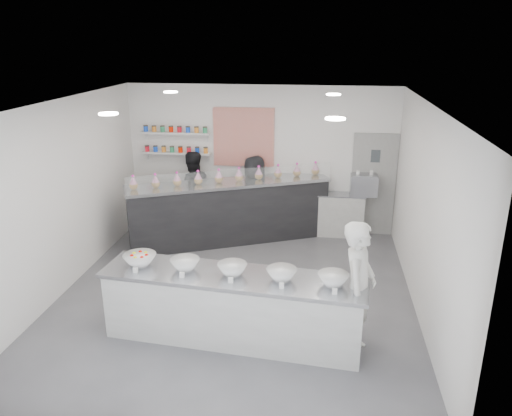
{
  "coord_description": "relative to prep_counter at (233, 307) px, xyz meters",
  "views": [
    {
      "loc": [
        1.29,
        -6.94,
        3.89
      ],
      "look_at": [
        0.26,
        0.4,
        1.34
      ],
      "focal_mm": 35.0,
      "sensor_mm": 36.0,
      "label": 1
    }
  ],
  "objects": [
    {
      "name": "label_cards",
      "position": [
        0.04,
        -0.51,
        0.51
      ],
      "size": [
        2.66,
        0.04,
        0.07
      ],
      "primitive_type": null,
      "color": "white",
      "rests_on": "prep_counter"
    },
    {
      "name": "jar_shelf_lower",
      "position": [
        -1.93,
        4.09,
        1.12
      ],
      "size": [
        1.45,
        0.22,
        0.04
      ],
      "primitive_type": "cube",
      "color": "silver",
      "rests_on": "back_wall"
    },
    {
      "name": "downlight_3",
      "position": [
        1.22,
        2.79,
        2.5
      ],
      "size": [
        0.24,
        0.24,
        0.02
      ],
      "primitive_type": "cylinder",
      "color": "white",
      "rests_on": "ceiling"
    },
    {
      "name": "back_wall",
      "position": [
        -0.18,
        4.19,
        1.02
      ],
      "size": [
        5.5,
        0.0,
        5.5
      ],
      "primitive_type": "plane",
      "rotation": [
        1.57,
        0.0,
        0.0
      ],
      "color": "white",
      "rests_on": "floor"
    },
    {
      "name": "pattern_panel",
      "position": [
        -0.53,
        4.16,
        1.47
      ],
      "size": [
        1.25,
        0.03,
        1.2
      ],
      "primitive_type": "cube",
      "color": "#C01702",
      "rests_on": "back_wall"
    },
    {
      "name": "downlight_1",
      "position": [
        1.22,
        0.19,
        2.5
      ],
      "size": [
        0.24,
        0.24,
        0.02
      ],
      "primitive_type": "cylinder",
      "color": "white",
      "rests_on": "ceiling"
    },
    {
      "name": "woman_prep",
      "position": [
        1.61,
        -0.06,
        0.42
      ],
      "size": [
        0.57,
        0.74,
        1.8
      ],
      "primitive_type": "imported",
      "rotation": [
        0.0,
        0.0,
        1.33
      ],
      "color": "silver",
      "rests_on": "floor"
    },
    {
      "name": "ceiling",
      "position": [
        -0.18,
        1.19,
        2.52
      ],
      "size": [
        6.0,
        6.0,
        0.0
      ],
      "primitive_type": "plane",
      "rotation": [
        3.14,
        0.0,
        0.0
      ],
      "color": "white",
      "rests_on": "floor"
    },
    {
      "name": "jar_shelf_upper",
      "position": [
        -1.93,
        4.09,
        1.54
      ],
      "size": [
        1.45,
        0.22,
        0.04
      ],
      "primitive_type": "cube",
      "color": "silver",
      "rests_on": "back_wall"
    },
    {
      "name": "staff_right",
      "position": [
        -0.25,
        3.79,
        0.35
      ],
      "size": [
        0.93,
        0.75,
        1.66
      ],
      "primitive_type": "imported",
      "rotation": [
        0.0,
        0.0,
        2.84
      ],
      "color": "black",
      "rests_on": "floor"
    },
    {
      "name": "staff_left",
      "position": [
        -1.54,
        3.79,
        0.38
      ],
      "size": [
        1.01,
        0.92,
        1.71
      ],
      "primitive_type": "imported",
      "rotation": [
        0.0,
        0.0,
        3.54
      ],
      "color": "black",
      "rests_on": "floor"
    },
    {
      "name": "floor",
      "position": [
        -0.18,
        1.19,
        -0.48
      ],
      "size": [
        6.0,
        6.0,
        0.0
      ],
      "primitive_type": "plane",
      "color": "#515156",
      "rests_on": "ground"
    },
    {
      "name": "preserve_jars",
      "position": [
        -1.93,
        4.07,
        1.4
      ],
      "size": [
        1.45,
        0.1,
        0.56
      ],
      "primitive_type": null,
      "color": "red",
      "rests_on": "jar_shelf_lower"
    },
    {
      "name": "right_wall",
      "position": [
        2.57,
        1.19,
        1.02
      ],
      "size": [
        0.0,
        6.0,
        6.0
      ],
      "primitive_type": "plane",
      "rotation": [
        1.57,
        0.0,
        -1.57
      ],
      "color": "white",
      "rests_on": "floor"
    },
    {
      "name": "left_wall",
      "position": [
        -2.93,
        1.19,
        1.02
      ],
      "size": [
        0.0,
        6.0,
        6.0
      ],
      "primitive_type": "plane",
      "rotation": [
        1.57,
        0.0,
        1.57
      ],
      "color": "white",
      "rests_on": "floor"
    },
    {
      "name": "back_door",
      "position": [
        2.12,
        4.16,
        0.57
      ],
      "size": [
        0.88,
        0.04,
        2.1
      ],
      "primitive_type": "cube",
      "color": "gray",
      "rests_on": "floor"
    },
    {
      "name": "cookie_bags",
      "position": [
        -0.68,
        3.36,
        0.89
      ],
      "size": [
        3.48,
        1.71,
        0.28
      ],
      "primitive_type": null,
      "rotation": [
        0.0,
        0.0,
        0.43
      ],
      "color": "pink",
      "rests_on": "back_bar"
    },
    {
      "name": "espresso_machine",
      "position": [
        1.92,
        3.97,
        0.62
      ],
      "size": [
        0.53,
        0.37,
        0.41
      ],
      "primitive_type": "cube",
      "color": "#93969E",
      "rests_on": "espresso_ledge"
    },
    {
      "name": "cup_stacks",
      "position": [
        0.82,
        3.97,
        0.58
      ],
      "size": [
        0.24,
        0.24,
        0.34
      ],
      "primitive_type": null,
      "color": "tan",
      "rests_on": "espresso_ledge"
    },
    {
      "name": "prep_counter",
      "position": [
        0.0,
        0.0,
        0.0
      ],
      "size": [
        3.55,
        1.1,
        0.95
      ],
      "primitive_type": "cube",
      "rotation": [
        0.0,
        0.0,
        -0.09
      ],
      "color": "silver",
      "rests_on": "floor"
    },
    {
      "name": "downlight_2",
      "position": [
        -1.58,
        2.79,
        2.5
      ],
      "size": [
        0.24,
        0.24,
        0.02
      ],
      "primitive_type": "cylinder",
      "color": "white",
      "rests_on": "ceiling"
    },
    {
      "name": "back_bar",
      "position": [
        -0.68,
        3.36,
        0.14
      ],
      "size": [
        3.91,
        2.32,
        1.23
      ],
      "primitive_type": "cube",
      "rotation": [
        0.0,
        0.0,
        0.43
      ],
      "color": "black",
      "rests_on": "floor"
    },
    {
      "name": "espresso_ledge",
      "position": [
        1.37,
        3.97,
        -0.03
      ],
      "size": [
        1.2,
        0.38,
        0.89
      ],
      "primitive_type": "cube",
      "color": "silver",
      "rests_on": "floor"
    },
    {
      "name": "downlight_0",
      "position": [
        -1.58,
        0.19,
        2.5
      ],
      "size": [
        0.24,
        0.24,
        0.02
      ],
      "primitive_type": "cylinder",
      "color": "white",
      "rests_on": "ceiling"
    },
    {
      "name": "prep_bowls",
      "position": [
        -0.0,
        0.0,
        0.55
      ],
      "size": [
        3.02,
        0.75,
        0.16
      ],
      "primitive_type": null,
      "rotation": [
        0.0,
        0.0,
        -0.09
      ],
      "color": "white",
      "rests_on": "prep_counter"
    },
    {
      "name": "sneeze_guard",
      "position": [
        -0.54,
        3.05,
        0.92
      ],
      "size": [
        3.56,
        1.65,
        0.34
      ],
      "primitive_type": "cube",
      "rotation": [
        0.0,
        0.0,
        0.43
      ],
      "color": "white",
      "rests_on": "back_bar"
    }
  ]
}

